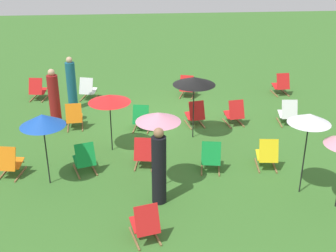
{
  "coord_description": "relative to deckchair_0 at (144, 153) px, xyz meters",
  "views": [
    {
      "loc": [
        0.98,
        12.73,
        5.68
      ],
      "look_at": [
        0.0,
        1.2,
        0.5
      ],
      "focal_mm": 47.36,
      "sensor_mm": 36.0,
      "label": 1
    }
  ],
  "objects": [
    {
      "name": "ground_plane",
      "position": [
        -0.73,
        -2.57,
        -0.37
      ],
      "size": [
        40.0,
        40.0,
        0.0
      ],
      "primitive_type": "plane",
      "color": "#386B28"
    },
    {
      "name": "deckchair_0",
      "position": [
        0.0,
        0.0,
        0.0
      ],
      "size": [
        0.59,
        0.83,
        0.83
      ],
      "rotation": [
        0.0,
        0.0,
        -0.16
      ],
      "color": "olive",
      "rests_on": "ground"
    },
    {
      "name": "deckchair_1",
      "position": [
        1.51,
        0.19,
        0.0
      ],
      "size": [
        0.68,
        0.87,
        0.83
      ],
      "rotation": [
        0.0,
        0.0,
        0.31
      ],
      "color": "olive",
      "rests_on": "ground"
    },
    {
      "name": "deckchair_2",
      "position": [
        3.36,
        0.22,
        0.0
      ],
      "size": [
        0.6,
        0.83,
        0.83
      ],
      "rotation": [
        0.0,
        0.0,
        -0.17
      ],
      "color": "olive",
      "rests_on": "ground"
    },
    {
      "name": "deckchair_3",
      "position": [
        -3.14,
        0.35,
        0.0
      ],
      "size": [
        0.56,
        0.81,
        0.83
      ],
      "rotation": [
        0.0,
        0.0,
        -0.11
      ],
      "color": "olive",
      "rests_on": "ground"
    },
    {
      "name": "deckchair_4",
      "position": [
        -2.92,
        -2.46,
        0.0
      ],
      "size": [
        0.59,
        0.82,
        0.83
      ],
      "rotation": [
        0.0,
        0.0,
        0.15
      ],
      "color": "olive",
      "rests_on": "ground"
    },
    {
      "name": "deckchair_5",
      "position": [
        -1.75,
        -5.08,
        0.0
      ],
      "size": [
        0.68,
        0.87,
        0.83
      ],
      "rotation": [
        0.0,
        0.0,
        -0.31
      ],
      "color": "olive",
      "rests_on": "ground"
    },
    {
      "name": "deckchair_6",
      "position": [
        1.85,
        -5.11,
        0.0
      ],
      "size": [
        0.65,
        0.85,
        0.83
      ],
      "rotation": [
        0.0,
        0.0,
        -0.25
      ],
      "color": "olive",
      "rests_on": "ground"
    },
    {
      "name": "deckchair_7",
      "position": [
        0.0,
        -2.29,
        0.0
      ],
      "size": [
        0.62,
        0.84,
        0.83
      ],
      "rotation": [
        0.0,
        0.0,
        -0.2
      ],
      "color": "olive",
      "rests_on": "ground"
    },
    {
      "name": "deckchair_8",
      "position": [
        -4.6,
        -2.34,
        0.0
      ],
      "size": [
        0.54,
        0.8,
        0.83
      ],
      "rotation": [
        0.0,
        0.0,
        -0.08
      ],
      "color": "olive",
      "rests_on": "ground"
    },
    {
      "name": "deckchair_9",
      "position": [
        -5.26,
        -5.03,
        0.0
      ],
      "size": [
        0.53,
        0.79,
        0.83
      ],
      "rotation": [
        0.0,
        0.0,
        0.07
      ],
      "color": "olive",
      "rests_on": "ground"
    },
    {
      "name": "deckchair_10",
      "position": [
        3.66,
        -5.23,
        0.0
      ],
      "size": [
        0.58,
        0.82,
        0.83
      ],
      "rotation": [
        0.0,
        0.0,
        -0.15
      ],
      "color": "olive",
      "rests_on": "ground"
    },
    {
      "name": "deckchair_11",
      "position": [
        -1.68,
        -2.47,
        0.0
      ],
      "size": [
        0.6,
        0.83,
        0.83
      ],
      "rotation": [
        0.0,
        0.0,
        0.18
      ],
      "color": "olive",
      "rests_on": "ground"
    },
    {
      "name": "deckchair_12",
      "position": [
        0.09,
        2.99,
        0.0
      ],
      "size": [
        0.65,
        0.85,
        0.83
      ],
      "rotation": [
        0.0,
        0.0,
        0.25
      ],
      "color": "olive",
      "rests_on": "ground"
    },
    {
      "name": "deckchair_13",
      "position": [
        2.06,
        -2.58,
        0.0
      ],
      "size": [
        0.54,
        0.8,
        0.83
      ],
      "rotation": [
        0.0,
        0.0,
        0.09
      ],
      "color": "olive",
      "rests_on": "ground"
    },
    {
      "name": "deckchair_14",
      "position": [
        -1.68,
        0.36,
        0.0
      ],
      "size": [
        0.59,
        0.83,
        0.83
      ],
      "rotation": [
        0.0,
        0.0,
        -0.16
      ],
      "color": "olive",
      "rests_on": "ground"
    },
    {
      "name": "umbrella_0",
      "position": [
        -1.49,
        -1.62,
        1.38
      ],
      "size": [
        1.22,
        1.22,
        1.87
      ],
      "color": "black",
      "rests_on": "ground"
    },
    {
      "name": "umbrella_1",
      "position": [
        2.33,
        0.66,
        1.29
      ],
      "size": [
        1.05,
        1.05,
        1.81
      ],
      "color": "black",
      "rests_on": "ground"
    },
    {
      "name": "umbrella_2",
      "position": [
        -3.59,
        1.56,
        1.5
      ],
      "size": [
        0.95,
        0.95,
        1.99
      ],
      "color": "black",
      "rests_on": "ground"
    },
    {
      "name": "umbrella_3",
      "position": [
        -0.3,
        1.08,
        1.45
      ],
      "size": [
        1.03,
        1.03,
        1.94
      ],
      "color": "black",
      "rests_on": "ground"
    },
    {
      "name": "umbrella_5",
      "position": [
        0.87,
        -0.99,
        1.16
      ],
      "size": [
        1.15,
        1.15,
        1.64
      ],
      "color": "black",
      "rests_on": "ground"
    },
    {
      "name": "person_0",
      "position": [
        2.29,
        -4.23,
        0.49
      ],
      "size": [
        0.38,
        0.38,
        1.82
      ],
      "rotation": [
        0.0,
        0.0,
        4.93
      ],
      "color": "#195972",
      "rests_on": "ground"
    },
    {
      "name": "person_1",
      "position": [
        -0.27,
        1.68,
        0.5
      ],
      "size": [
        0.46,
        0.46,
        1.83
      ],
      "rotation": [
        0.0,
        0.0,
        5.62
      ],
      "color": "black",
      "rests_on": "ground"
    },
    {
      "name": "person_2",
      "position": [
        2.65,
        -2.81,
        0.5
      ],
      "size": [
        0.45,
        0.45,
        1.85
      ],
      "rotation": [
        0.0,
        0.0,
        5.79
      ],
      "color": "maroon",
      "rests_on": "ground"
    }
  ]
}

